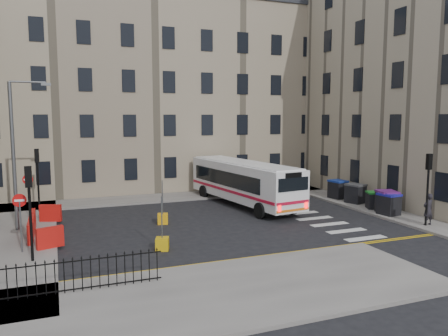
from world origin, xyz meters
TOP-DOWN VIEW (x-y plane):
  - ground at (0.00, 0.00)m, footprint 120.00×120.00m
  - pavement_north at (-6.00, 8.60)m, footprint 36.00×3.20m
  - pavement_east at (9.00, 4.00)m, footprint 2.40×26.00m
  - pavement_sw at (-7.00, -10.00)m, footprint 20.00×6.00m
  - terrace_north at (-7.00, 15.50)m, footprint 38.30×10.80m
  - corner_east at (19.00, 5.00)m, footprint 17.80×24.30m
  - traffic_light_east at (8.60, -5.50)m, footprint 0.28×0.22m
  - traffic_light_nw at (-12.00, 6.50)m, footprint 0.28×0.22m
  - traffic_light_sw at (-12.00, -4.00)m, footprint 0.28×0.22m
  - streetlamp at (-13.00, 2.00)m, footprint 0.50×0.22m
  - no_entry_north at (-12.50, 4.50)m, footprint 0.60×0.08m
  - no_entry_south at (-12.50, -2.50)m, footprint 0.60×0.08m
  - roadworks_barriers at (-11.84, 0.50)m, footprint 1.66×6.26m
  - iron_railings at (-11.25, -8.20)m, footprint 7.80×0.04m
  - bus at (1.48, 4.07)m, footprint 4.15×11.45m
  - wheelie_bin_a at (8.59, -2.53)m, footprint 1.18×1.32m
  - wheelie_bin_b at (8.80, -2.13)m, footprint 1.43×1.55m
  - wheelie_bin_c at (8.94, -0.71)m, footprint 1.23×1.30m
  - wheelie_bin_d at (9.04, 1.33)m, footprint 1.38×1.49m
  - wheelie_bin_e at (8.95, 3.28)m, footprint 1.24×1.38m
  - pedestrian at (8.77, -5.46)m, footprint 0.68×0.46m
  - bollard_yellow at (-5.12, 0.91)m, footprint 0.72×0.72m
  - bollard_chevron at (-6.34, -4.09)m, footprint 0.76×0.76m

SIDE VIEW (x-z plane):
  - ground at x=0.00m, z-range 0.00..0.00m
  - pavement_north at x=-6.00m, z-range 0.00..0.15m
  - pavement_east at x=9.00m, z-range 0.00..0.15m
  - pavement_sw at x=-7.00m, z-range 0.00..0.15m
  - bollard_yellow at x=-5.12m, z-range 0.00..0.60m
  - bollard_chevron at x=-6.34m, z-range 0.00..0.60m
  - roadworks_barriers at x=-11.84m, z-range 0.15..1.15m
  - wheelie_bin_c at x=8.94m, z-range 0.15..1.29m
  - iron_railings at x=-11.25m, z-range 0.15..1.35m
  - wheelie_bin_a at x=8.59m, z-range 0.16..1.50m
  - wheelie_bin_d at x=9.04m, z-range 0.16..1.52m
  - wheelie_bin_e at x=8.95m, z-range 0.16..1.52m
  - wheelie_bin_b at x=8.80m, z-range 0.16..1.60m
  - pedestrian at x=8.77m, z-range 0.15..1.97m
  - bus at x=1.48m, z-range 0.24..3.28m
  - no_entry_north at x=-12.50m, z-range 0.58..3.58m
  - no_entry_south at x=-12.50m, z-range 0.58..3.58m
  - traffic_light_east at x=8.60m, z-range 0.82..4.92m
  - traffic_light_nw at x=-12.00m, z-range 0.82..4.92m
  - traffic_light_sw at x=-12.00m, z-range 0.82..4.92m
  - streetlamp at x=-13.00m, z-range 0.27..8.41m
  - terrace_north at x=-7.00m, z-range 0.02..17.22m
  - corner_east at x=19.00m, z-range 0.02..19.22m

